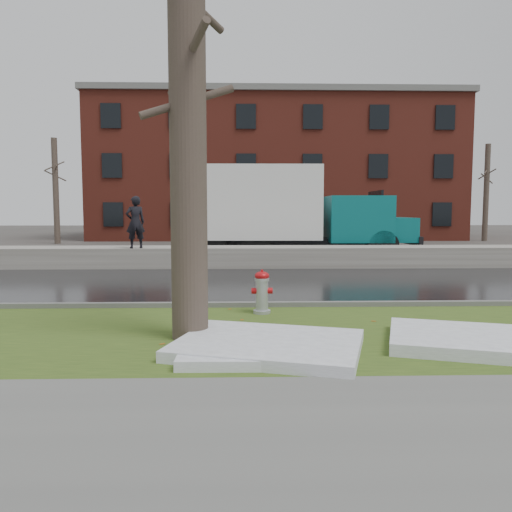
{
  "coord_description": "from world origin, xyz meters",
  "views": [
    {
      "loc": [
        -0.47,
        -9.39,
        2.07
      ],
      "look_at": [
        -0.15,
        2.27,
        1.0
      ],
      "focal_mm": 35.0,
      "sensor_mm": 36.0,
      "label": 1
    }
  ],
  "objects_px": {
    "fire_hydrant": "(262,290)",
    "worker": "(135,222)",
    "box_truck": "(276,210)",
    "tree": "(188,107)"
  },
  "relations": [
    {
      "from": "fire_hydrant",
      "to": "worker",
      "type": "relative_size",
      "value": 0.48
    },
    {
      "from": "fire_hydrant",
      "to": "worker",
      "type": "height_order",
      "value": "worker"
    },
    {
      "from": "box_truck",
      "to": "worker",
      "type": "relative_size",
      "value": 6.5
    },
    {
      "from": "tree",
      "to": "box_truck",
      "type": "relative_size",
      "value": 0.61
    },
    {
      "from": "box_truck",
      "to": "tree",
      "type": "bearing_deg",
      "value": -98.78
    },
    {
      "from": "tree",
      "to": "worker",
      "type": "height_order",
      "value": "tree"
    },
    {
      "from": "fire_hydrant",
      "to": "box_truck",
      "type": "bearing_deg",
      "value": 84.24
    },
    {
      "from": "tree",
      "to": "box_truck",
      "type": "distance_m",
      "value": 13.87
    },
    {
      "from": "fire_hydrant",
      "to": "tree",
      "type": "distance_m",
      "value": 3.86
    },
    {
      "from": "box_truck",
      "to": "worker",
      "type": "bearing_deg",
      "value": -141.83
    }
  ]
}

